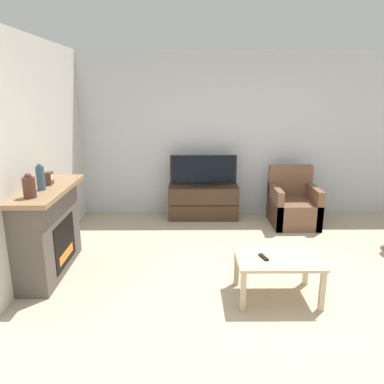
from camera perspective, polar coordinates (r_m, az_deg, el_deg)
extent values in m
plane|color=tan|center=(4.23, 14.39, -14.73)|extent=(24.00, 24.00, 0.00)
cube|color=silver|center=(6.43, 8.98, 8.56)|extent=(12.00, 0.06, 2.70)
cube|color=#564C47|center=(4.65, -21.05, -5.82)|extent=(0.36, 1.23, 0.98)
cube|color=black|center=(4.63, -18.77, -7.25)|extent=(0.01, 0.67, 0.54)
cube|color=orange|center=(4.68, -18.59, -8.93)|extent=(0.01, 0.47, 0.11)
cube|color=#93704C|center=(4.49, -21.31, 0.32)|extent=(0.48, 1.35, 0.05)
cylinder|color=#512D23|center=(4.10, -23.55, 0.63)|extent=(0.13, 0.13, 0.21)
sphere|color=#512D23|center=(4.07, -23.72, 2.21)|extent=(0.07, 0.07, 0.07)
cylinder|color=#385670|center=(4.36, -22.08, 1.96)|extent=(0.09, 0.09, 0.26)
sphere|color=#385670|center=(4.34, -22.26, 3.74)|extent=(0.05, 0.05, 0.05)
cube|color=brown|center=(4.59, -20.97, 1.96)|extent=(0.07, 0.11, 0.15)
cylinder|color=white|center=(4.57, -20.54, 2.10)|extent=(0.00, 0.08, 0.08)
cube|color=#422D1E|center=(6.27, 1.72, -1.48)|extent=(1.15, 0.47, 0.55)
cube|color=black|center=(6.04, 1.80, -2.13)|extent=(1.12, 0.01, 0.01)
cube|color=black|center=(6.19, 1.74, 1.14)|extent=(0.38, 0.18, 0.04)
cube|color=black|center=(6.13, 1.76, 3.46)|extent=(1.08, 0.03, 0.47)
cube|color=black|center=(6.11, 1.76, 3.43)|extent=(1.00, 0.01, 0.42)
cube|color=brown|center=(6.18, 15.17, -3.01)|extent=(0.70, 0.76, 0.40)
cube|color=brown|center=(6.35, 14.72, 1.72)|extent=(0.70, 0.14, 0.50)
cube|color=brown|center=(6.07, 12.51, -2.04)|extent=(0.10, 0.76, 0.62)
cube|color=brown|center=(6.23, 17.90, -1.98)|extent=(0.10, 0.76, 0.62)
cube|color=#CCB289|center=(3.95, 12.96, -9.83)|extent=(0.85, 0.59, 0.03)
cube|color=#CCB289|center=(3.76, 7.79, -14.78)|extent=(0.05, 0.05, 0.42)
cube|color=#CCB289|center=(3.94, 19.23, -14.06)|extent=(0.05, 0.05, 0.42)
cube|color=#CCB289|center=(4.20, 6.79, -11.29)|extent=(0.05, 0.05, 0.42)
cube|color=#CCB289|center=(4.37, 16.99, -10.84)|extent=(0.05, 0.05, 0.42)
cube|color=black|center=(3.89, 10.85, -9.72)|extent=(0.08, 0.16, 0.02)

